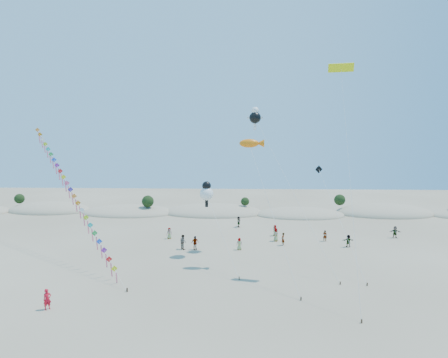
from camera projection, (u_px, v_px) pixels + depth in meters
ground at (168, 342)px, 25.74m from camera, size 160.00×160.00×0.00m
dune_ridge at (219, 213)px, 70.53m from camera, size 145.30×11.49×5.57m
kite_train at (69, 188)px, 44.29m from camera, size 18.86×19.66×16.24m
fish_kite at (252, 144)px, 40.57m from camera, size 5.47×9.97×13.96m
cartoon_kite_low at (207, 192)px, 44.39m from camera, size 4.76×8.68×8.97m
cartoon_kite_high at (255, 117)px, 46.45m from camera, size 8.87×12.83×17.92m
parafoil_kite at (341, 71)px, 37.09m from camera, size 2.52×11.68×21.47m
dark_kite at (330, 197)px, 42.48m from camera, size 3.16×10.74×10.79m
flyer_foreground at (47, 299)px, 30.64m from camera, size 0.73×0.75×1.73m
beachgoers at (270, 235)px, 51.43m from camera, size 33.12×13.65×1.87m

